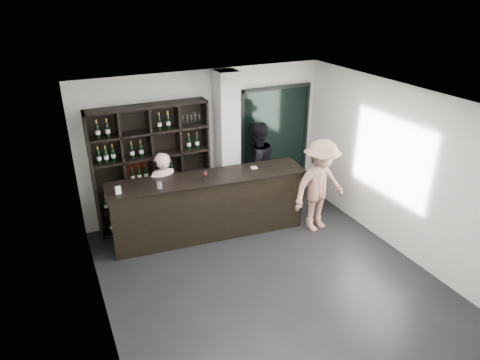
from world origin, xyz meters
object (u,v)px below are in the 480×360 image
tasting_counter (209,206)px  taster_pink (164,193)px  taster_black (256,166)px  customer (320,186)px  wine_shelf (153,167)px

tasting_counter → taster_pink: size_ratio=2.24×
taster_black → customer: (0.66, -1.34, -0.02)m
taster_pink → customer: size_ratio=0.88×
wine_shelf → customer: bearing=-28.8°
tasting_counter → taster_black: taster_black is taller
taster_black → customer: size_ratio=1.02×
wine_shelf → tasting_counter: wine_shelf is taller
taster_pink → tasting_counter: bearing=142.5°
taster_black → customer: bearing=102.1°
wine_shelf → taster_pink: (0.08, -0.35, -0.40)m
tasting_counter → taster_pink: bearing=153.0°
taster_black → customer: 1.49m
wine_shelf → tasting_counter: 1.29m
tasting_counter → customer: bearing=-13.9°
wine_shelf → taster_black: size_ratio=1.30×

